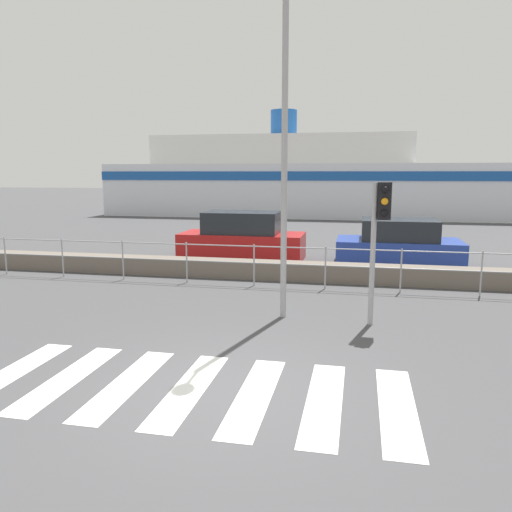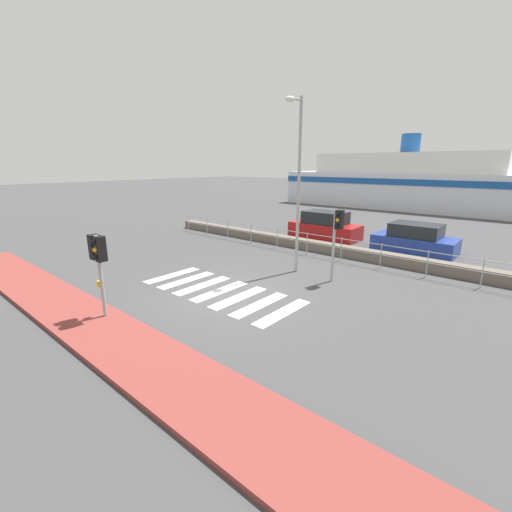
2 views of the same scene
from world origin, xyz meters
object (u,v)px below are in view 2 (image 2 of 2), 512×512
object	(u,v)px
traffic_light_far	(337,230)
parked_car_red	(325,227)
parked_car_blue	(415,240)
ferry_boat	(437,186)
traffic_light_near	(98,255)
streetlamp	(297,170)

from	to	relation	value
traffic_light_far	parked_car_red	size ratio (longest dim) A/B	0.66
traffic_light_far	parked_car_red	distance (m)	8.00
parked_car_blue	traffic_light_far	bearing A→B (deg)	-97.31
parked_car_red	ferry_boat	bearing A→B (deg)	85.75
traffic_light_near	streetlamp	distance (m)	7.59
traffic_light_near	traffic_light_far	xyz separation A→B (m)	(3.37, 7.09, 0.09)
streetlamp	parked_car_red	size ratio (longest dim) A/B	1.62
streetlamp	parked_car_red	distance (m)	7.83
traffic_light_near	streetlamp	xyz separation A→B (m)	(1.55, 7.11, 2.16)
ferry_boat	parked_car_blue	world-z (taller)	ferry_boat
traffic_light_near	parked_car_blue	distance (m)	14.46
traffic_light_near	streetlamp	size ratio (longest dim) A/B	0.37
streetlamp	ferry_boat	xyz separation A→B (m)	(-0.98, 25.51, -1.80)
traffic_light_far	streetlamp	distance (m)	2.76
traffic_light_far	ferry_boat	bearing A→B (deg)	96.25
parked_car_red	streetlamp	bearing A→B (deg)	-70.32
traffic_light_far	parked_car_red	xyz separation A→B (m)	(-4.20, 6.68, -1.31)
ferry_boat	parked_car_blue	bearing A→B (deg)	-79.03
parked_car_blue	traffic_light_near	bearing A→B (deg)	-107.07
traffic_light_far	traffic_light_near	bearing A→B (deg)	-115.43
traffic_light_far	parked_car_blue	bearing A→B (deg)	82.69
traffic_light_near	ferry_boat	bearing A→B (deg)	89.00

